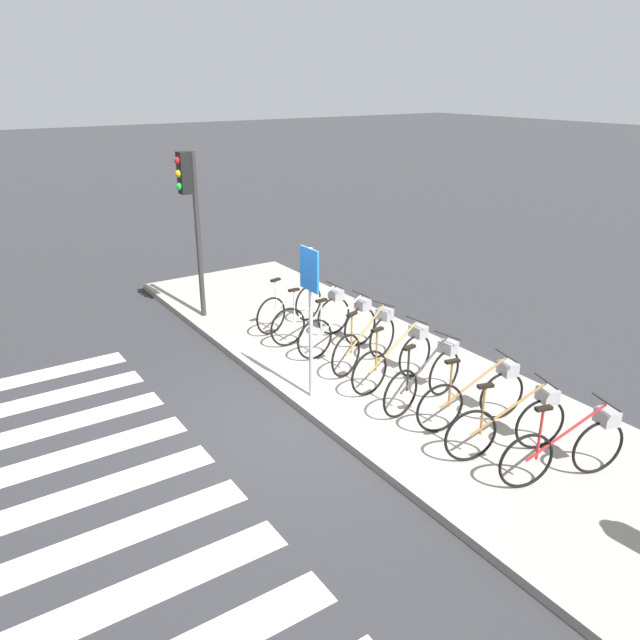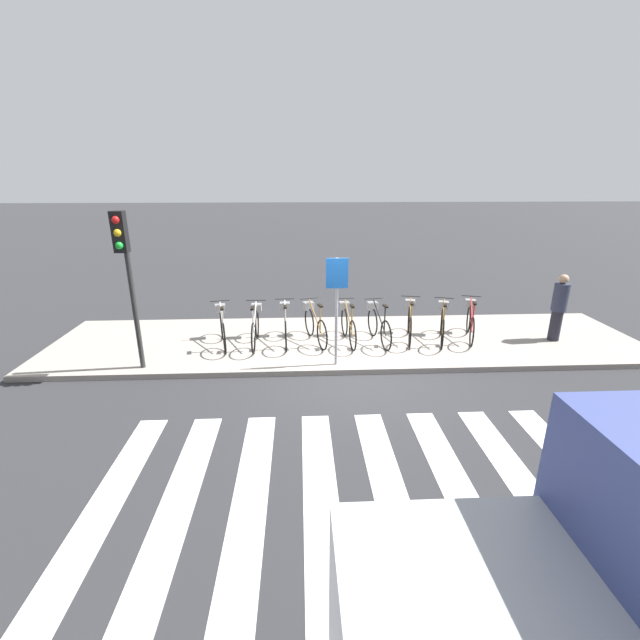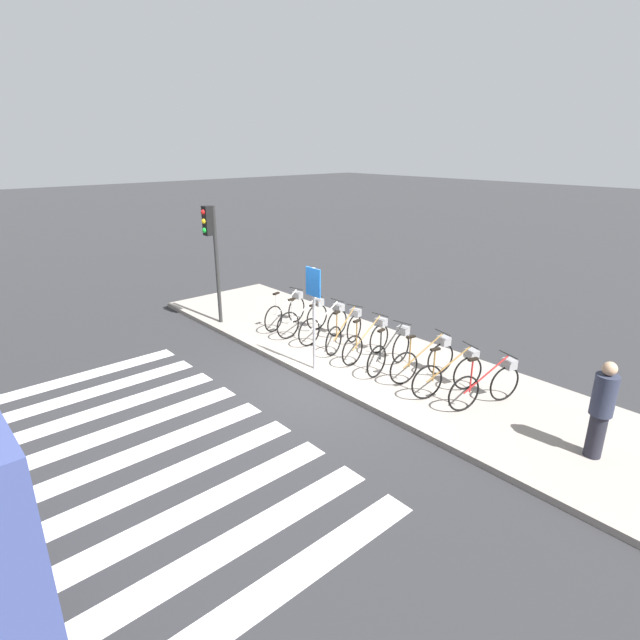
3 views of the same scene
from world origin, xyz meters
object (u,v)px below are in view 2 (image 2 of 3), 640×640
parked_bicycle_0 (222,326)px  parked_bicycle_3 (314,323)px  parked_bicycle_6 (410,321)px  traffic_light (125,259)px  parked_bicycle_1 (255,326)px  parked_bicycle_8 (470,320)px  pedestrian (559,306)px  parked_bicycle_5 (378,323)px  parked_bicycle_2 (285,324)px  parked_bicycle_4 (348,323)px  sign_post (337,294)px  parked_bicycle_7 (443,323)px

parked_bicycle_0 → parked_bicycle_3: size_ratio=1.01×
parked_bicycle_6 → traffic_light: (-5.93, -1.50, 1.84)m
parked_bicycle_1 → parked_bicycle_8: same height
parked_bicycle_0 → parked_bicycle_3: same height
parked_bicycle_0 → pedestrian: (7.93, -0.11, 0.39)m
parked_bicycle_1 → parked_bicycle_6: bearing=2.8°
parked_bicycle_3 → traffic_light: traffic_light is taller
parked_bicycle_8 → pedestrian: 2.05m
parked_bicycle_5 → pedestrian: pedestrian is taller
parked_bicycle_6 → traffic_light: 6.39m
parked_bicycle_2 → traffic_light: bearing=-154.4°
parked_bicycle_4 → sign_post: size_ratio=0.74×
parked_bicycle_1 → parked_bicycle_5: bearing=0.4°
parked_bicycle_4 → traffic_light: 4.97m
parked_bicycle_4 → parked_bicycle_8: same height
pedestrian → parked_bicycle_8: bearing=173.4°
parked_bicycle_8 → parked_bicycle_3: bearing=-179.8°
parked_bicycle_5 → pedestrian: bearing=-1.6°
sign_post → parked_bicycle_7: bearing=25.4°
parked_bicycle_4 → parked_bicycle_7: same height
parked_bicycle_1 → parked_bicycle_4: 2.18m
parked_bicycle_1 → parked_bicycle_2: 0.70m
parked_bicycle_2 → parked_bicycle_6: size_ratio=1.02×
parked_bicycle_1 → parked_bicycle_5: 2.89m
parked_bicycle_3 → parked_bicycle_4: 0.80m
parked_bicycle_1 → parked_bicycle_5: size_ratio=1.01×
parked_bicycle_7 → pedestrian: bearing=-2.2°
parked_bicycle_1 → parked_bicycle_5: same height
parked_bicycle_6 → parked_bicycle_7: (0.75, -0.18, 0.00)m
parked_bicycle_4 → pedestrian: pedestrian is taller
parked_bicycle_0 → parked_bicycle_2: same height
parked_bicycle_1 → sign_post: 2.44m
parked_bicycle_2 → pedestrian: size_ratio=1.04×
parked_bicycle_0 → pedestrian: bearing=-0.8°
parked_bicycle_8 → parked_bicycle_2: bearing=-179.4°
parked_bicycle_6 → sign_post: size_ratio=0.73×
parked_bicycle_3 → sign_post: sign_post is taller
parked_bicycle_0 → parked_bicycle_3: bearing=2.9°
parked_bicycle_2 → parked_bicycle_4: (1.48, -0.03, 0.00)m
parked_bicycle_5 → parked_bicycle_6: size_ratio=1.01×
parked_bicycle_0 → sign_post: size_ratio=0.73×
parked_bicycle_5 → parked_bicycle_8: (2.28, 0.11, 0.00)m
parked_bicycle_1 → parked_bicycle_4: bearing=1.6°
sign_post → parked_bicycle_5: bearing=49.2°
parked_bicycle_0 → parked_bicycle_1: 0.77m
parked_bicycle_4 → traffic_light: traffic_light is taller
parked_bicycle_1 → parked_bicycle_6: 3.70m
parked_bicycle_0 → traffic_light: bearing=-137.9°
sign_post → parked_bicycle_1: bearing=144.8°
parked_bicycle_3 → parked_bicycle_1: bearing=-175.2°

